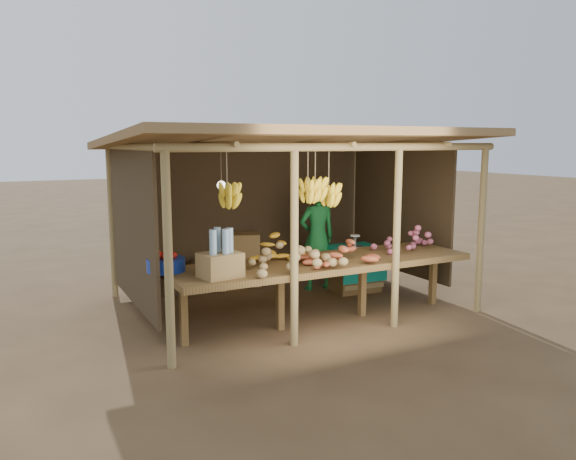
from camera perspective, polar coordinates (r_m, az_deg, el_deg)
name	(u,v)px	position (r m, az deg, el deg)	size (l,w,h in m)	color
ground	(288,303)	(8.00, 0.00, -7.45)	(60.00, 60.00, 0.00)	brown
stall_structure	(281,167)	(7.68, -0.71, 6.46)	(4.70, 3.50, 2.43)	olive
counter	(323,265)	(7.02, 3.58, -3.57)	(3.90, 1.05, 0.80)	brown
potato_heap	(295,253)	(6.48, 0.75, -2.37)	(1.10, 0.66, 0.37)	#987D4E
sweet_potato_heap	(342,248)	(6.85, 5.52, -1.86)	(0.92, 0.55, 0.36)	#B6522F
onion_heap	(409,237)	(7.79, 12.20, -0.71)	(0.88, 0.53, 0.36)	#BA5A72
banana_pile	(279,247)	(6.93, -0.90, -1.71)	(0.67, 0.40, 0.35)	gold
tomato_basin	(166,263)	(6.53, -12.30, -3.32)	(0.43, 0.43, 0.23)	navy
bottle_box	(220,258)	(6.13, -6.92, -2.88)	(0.48, 0.41, 0.54)	olive
vendor	(317,237)	(8.61, 2.99, -0.74)	(0.59, 0.39, 1.63)	#19702F
tarp_crate	(354,267)	(8.67, 6.68, -3.74)	(0.79, 0.69, 0.89)	brown
carton_stack	(233,264)	(8.83, -5.63, -3.51)	(1.20, 0.59, 0.82)	olive
burlap_sacks	(185,276)	(8.60, -10.41, -4.58)	(0.88, 0.46, 0.62)	#42321F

